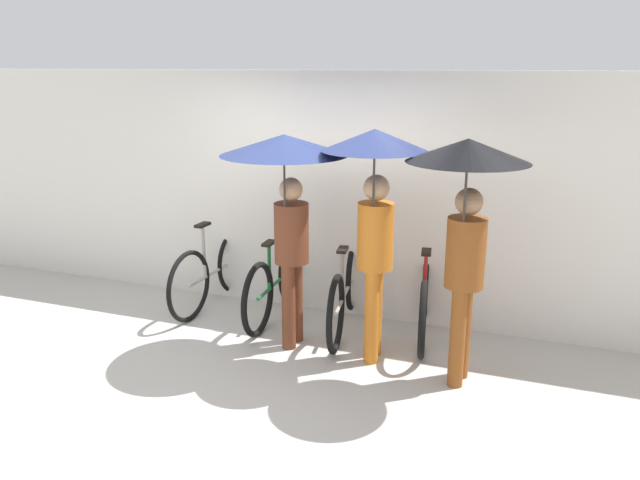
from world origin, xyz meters
The scene contains 9 objects.
ground_plane centered at (0.00, 0.00, 0.00)m, with size 30.00×30.00×0.00m, color #B7B2A8.
back_wall centered at (0.00, 1.76, 1.28)m, with size 10.83×0.12×2.56m.
parked_bicycle_0 centered at (-1.18, 1.43, 0.40)m, with size 0.44×1.73×1.03m.
parked_bicycle_1 centered at (-0.39, 1.37, 0.39)m, with size 0.44×1.75×1.02m.
parked_bicycle_2 centered at (0.39, 1.33, 0.39)m, with size 0.48×1.83×1.09m.
parked_bicycle_3 centered at (1.18, 1.43, 0.38)m, with size 0.47×1.68×1.05m.
pedestrian_leading centered at (0.04, 0.68, 1.65)m, with size 1.13×1.13×2.03m.
pedestrian_center centered at (0.85, 0.69, 1.59)m, with size 0.88×0.88×2.11m.
pedestrian_trailing centered at (1.63, 0.51, 1.60)m, with size 0.94×0.94×2.08m.
Camera 1 is at (2.21, -4.32, 2.61)m, focal length 35.00 mm.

